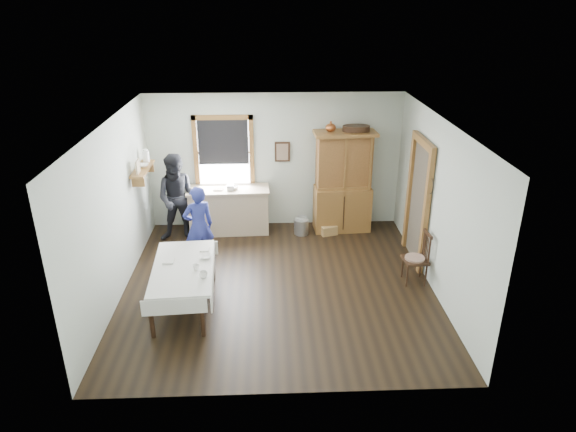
{
  "coord_description": "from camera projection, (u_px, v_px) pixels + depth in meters",
  "views": [
    {
      "loc": [
        -0.15,
        -7.3,
        4.4
      ],
      "look_at": [
        0.17,
        0.3,
        1.11
      ],
      "focal_mm": 32.0,
      "sensor_mm": 36.0,
      "label": 1
    }
  ],
  "objects": [
    {
      "name": "shelf_bowl",
      "position": [
        143.0,
        165.0,
        9.14
      ],
      "size": [
        0.22,
        0.22,
        0.05
      ],
      "primitive_type": "imported",
      "color": "white",
      "rests_on": "wall_shelf"
    },
    {
      "name": "woman_blue",
      "position": [
        199.0,
        229.0,
        8.86
      ],
      "size": [
        0.58,
        0.49,
        1.35
      ],
      "primitive_type": "imported",
      "rotation": [
        0.0,
        0.0,
        3.56
      ],
      "color": "navy",
      "rests_on": "room"
    },
    {
      "name": "spindle_chair",
      "position": [
        415.0,
        257.0,
        8.38
      ],
      "size": [
        0.45,
        0.45,
        0.9
      ],
      "primitive_type": "cube",
      "rotation": [
        0.0,
        0.0,
        0.08
      ],
      "color": "#361F13",
      "rests_on": "room"
    },
    {
      "name": "counter_book",
      "position": [
        214.0,
        189.0,
        9.99
      ],
      "size": [
        0.17,
        0.22,
        0.02
      ],
      "primitive_type": "imported",
      "rotation": [
        0.0,
        0.0,
        -0.07
      ],
      "color": "#7E6754",
      "rests_on": "work_counter"
    },
    {
      "name": "table_cup_a",
      "position": [
        203.0,
        275.0,
        7.28
      ],
      "size": [
        0.12,
        0.12,
        0.1
      ],
      "primitive_type": "imported",
      "rotation": [
        0.0,
        0.0,
        0.03
      ],
      "color": "white",
      "rests_on": "dining_table"
    },
    {
      "name": "dining_table",
      "position": [
        185.0,
        287.0,
        7.74
      ],
      "size": [
        1.03,
        1.79,
        0.7
      ],
      "primitive_type": "cube",
      "rotation": [
        0.0,
        0.0,
        0.07
      ],
      "color": "silver",
      "rests_on": "room"
    },
    {
      "name": "china_hutch",
      "position": [
        343.0,
        182.0,
        10.07
      ],
      "size": [
        1.22,
        0.63,
        2.02
      ],
      "primitive_type": "cube",
      "rotation": [
        0.0,
        0.0,
        0.06
      ],
      "color": "brown",
      "rests_on": "room"
    },
    {
      "name": "framed_picture",
      "position": [
        282.0,
        152.0,
        10.09
      ],
      "size": [
        0.3,
        0.04,
        0.4
      ],
      "primitive_type": "cube",
      "color": "#361F13",
      "rests_on": "room"
    },
    {
      "name": "table_cup_b",
      "position": [
        196.0,
        267.0,
        7.48
      ],
      "size": [
        0.12,
        0.12,
        0.09
      ],
      "primitive_type": "imported",
      "rotation": [
        0.0,
        0.0,
        -0.22
      ],
      "color": "white",
      "rests_on": "dining_table"
    },
    {
      "name": "wicker_basket",
      "position": [
        328.0,
        230.0,
        10.21
      ],
      "size": [
        0.36,
        0.3,
        0.18
      ],
      "primitive_type": "cube",
      "rotation": [
        0.0,
        0.0,
        0.29
      ],
      "color": "#A77E4B",
      "rests_on": "room"
    },
    {
      "name": "figure_dark",
      "position": [
        179.0,
        201.0,
        9.71
      ],
      "size": [
        0.79,
        0.62,
        1.59
      ],
      "primitive_type": "imported",
      "rotation": [
        0.0,
        0.0,
        -0.02
      ],
      "color": "black",
      "rests_on": "room"
    },
    {
      "name": "rug_beater",
      "position": [
        431.0,
        178.0,
        8.13
      ],
      "size": [
        0.01,
        0.27,
        0.27
      ],
      "primitive_type": "torus",
      "rotation": [
        0.0,
        1.57,
        0.0
      ],
      "color": "black",
      "rests_on": "room"
    },
    {
      "name": "wall_shelf",
      "position": [
        143.0,
        167.0,
        9.14
      ],
      "size": [
        0.24,
        1.0,
        0.44
      ],
      "color": "brown",
      "rests_on": "room"
    },
    {
      "name": "pail",
      "position": [
        301.0,
        227.0,
        10.2
      ],
      "size": [
        0.32,
        0.32,
        0.31
      ],
      "primitive_type": "cube",
      "rotation": [
        0.0,
        0.0,
        0.11
      ],
      "color": "#A0A3A8",
      "rests_on": "room"
    },
    {
      "name": "room",
      "position": [
        278.0,
        210.0,
        7.91
      ],
      "size": [
        5.01,
        5.01,
        2.7
      ],
      "color": "black",
      "rests_on": "ground"
    },
    {
      "name": "counter_bowl",
      "position": [
        234.0,
        188.0,
        9.97
      ],
      "size": [
        0.23,
        0.23,
        0.06
      ],
      "primitive_type": "imported",
      "rotation": [
        0.0,
        0.0,
        -0.2
      ],
      "color": "white",
      "rests_on": "work_counter"
    },
    {
      "name": "table_bowl",
      "position": [
        206.0,
        256.0,
        7.83
      ],
      "size": [
        0.23,
        0.23,
        0.05
      ],
      "primitive_type": "imported",
      "rotation": [
        0.0,
        0.0,
        0.06
      ],
      "color": "white",
      "rests_on": "dining_table"
    },
    {
      "name": "doorway",
      "position": [
        419.0,
        198.0,
        8.86
      ],
      "size": [
        0.09,
        1.14,
        2.22
      ],
      "color": "#4A4135",
      "rests_on": "room"
    },
    {
      "name": "work_counter",
      "position": [
        229.0,
        210.0,
        10.19
      ],
      "size": [
        1.62,
        0.66,
        0.91
      ],
      "primitive_type": "cube",
      "rotation": [
        0.0,
        0.0,
        0.04
      ],
      "color": "tan",
      "rests_on": "room"
    },
    {
      "name": "window",
      "position": [
        224.0,
        149.0,
        10.02
      ],
      "size": [
        1.18,
        0.07,
        1.48
      ],
      "color": "white",
      "rests_on": "room"
    }
  ]
}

